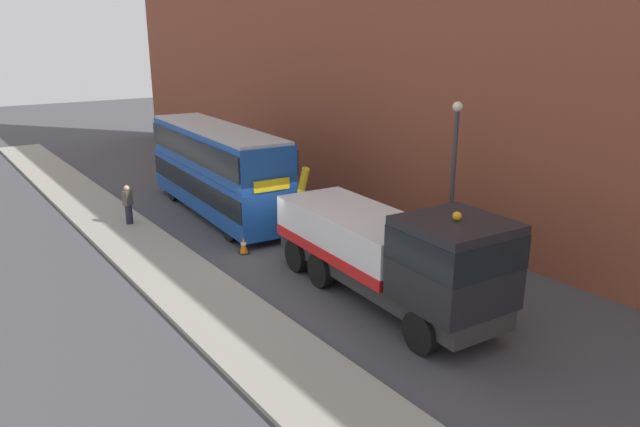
{
  "coord_description": "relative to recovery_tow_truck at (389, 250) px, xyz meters",
  "views": [
    {
      "loc": [
        18.11,
        -11.04,
        8.01
      ],
      "look_at": [
        1.97,
        0.43,
        2.0
      ],
      "focal_mm": 33.11,
      "sensor_mm": 36.0,
      "label": 1
    }
  ],
  "objects": [
    {
      "name": "street_lamp",
      "position": [
        -1.44,
        4.25,
        1.71
      ],
      "size": [
        0.36,
        0.36,
        5.83
      ],
      "color": "#38383D",
      "rests_on": "ground_plane"
    },
    {
      "name": "recovery_tow_truck",
      "position": [
        0.0,
        0.0,
        0.0
      ],
      "size": [
        10.21,
        3.23,
        3.67
      ],
      "rotation": [
        0.0,
        0.0,
        -0.07
      ],
      "color": "#2D2D2D",
      "rests_on": "ground_plane"
    },
    {
      "name": "double_decker_bus",
      "position": [
        -11.82,
        0.03,
        0.47
      ],
      "size": [
        11.16,
        3.28,
        4.06
      ],
      "rotation": [
        0.0,
        0.0,
        -0.07
      ],
      "color": "#19479E",
      "rests_on": "ground_plane"
    },
    {
      "name": "ground_plane",
      "position": [
        -5.65,
        -0.4,
        -1.76
      ],
      "size": [
        120.0,
        120.0,
        0.0
      ],
      "primitive_type": "plane",
      "color": "#424247"
    },
    {
      "name": "traffic_cone_near_bus",
      "position": [
        -6.44,
        -1.57,
        -1.42
      ],
      "size": [
        0.36,
        0.36,
        0.72
      ],
      "color": "orange",
      "rests_on": "ground_plane"
    },
    {
      "name": "near_kerb",
      "position": [
        -5.65,
        -4.6,
        -1.68
      ],
      "size": [
        60.0,
        2.8,
        0.15
      ],
      "primitive_type": "cube",
      "color": "gray",
      "rests_on": "ground_plane"
    },
    {
      "name": "pedestrian_onlooker",
      "position": [
        -12.22,
        -4.05,
        -0.77
      ],
      "size": [
        0.43,
        0.48,
        1.71
      ],
      "rotation": [
        0.0,
        0.0,
        0.56
      ],
      "color": "#232333",
      "rests_on": "near_kerb"
    },
    {
      "name": "building_facade",
      "position": [
        -5.65,
        6.44,
        6.31
      ],
      "size": [
        60.0,
        1.5,
        16.0
      ],
      "color": "brown",
      "rests_on": "ground_plane"
    }
  ]
}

